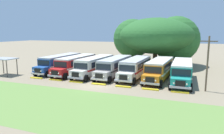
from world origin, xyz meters
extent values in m
plane|color=#84755B|center=(0.00, 0.00, 0.00)|extent=(220.00, 220.00, 0.00)
cube|color=olive|center=(0.00, -7.70, 0.00)|extent=(80.00, 10.56, 0.01)
cube|color=#23519E|center=(-10.26, 7.28, 1.55)|extent=(2.65, 9.24, 2.10)
cube|color=silver|center=(-10.26, 7.28, 1.38)|extent=(2.68, 9.26, 0.24)
cube|color=black|center=(-8.98, 7.56, 2.05)|extent=(0.17, 8.00, 0.80)
cube|color=black|center=(-11.52, 7.61, 2.05)|extent=(0.17, 8.00, 0.80)
cube|color=#B2B2B7|center=(-10.26, 7.28, 2.71)|extent=(2.57, 9.14, 0.22)
cube|color=#23519E|center=(-10.35, 1.99, 1.02)|extent=(2.22, 1.44, 1.05)
cube|color=black|center=(-10.36, 1.25, 1.05)|extent=(1.10, 0.12, 0.70)
cube|color=#B7B7BC|center=(-10.36, 1.21, 0.62)|extent=(2.40, 0.24, 0.24)
cube|color=black|center=(-10.34, 2.66, 2.05)|extent=(2.20, 0.10, 0.84)
cube|color=silver|center=(-10.18, 11.90, 1.45)|extent=(0.90, 0.07, 1.30)
sphere|color=#EAE5C6|center=(-9.66, 1.18, 1.05)|extent=(0.20, 0.20, 0.20)
sphere|color=#EAE5C6|center=(-11.06, 1.21, 1.05)|extent=(0.20, 0.20, 0.20)
cylinder|color=black|center=(-9.15, 2.07, 0.50)|extent=(0.30, 1.00, 1.00)
cylinder|color=black|center=(-11.55, 2.11, 0.50)|extent=(0.30, 1.00, 1.00)
cylinder|color=black|center=(-9.01, 10.26, 0.50)|extent=(0.30, 1.00, 1.00)
cylinder|color=black|center=(-11.41, 10.30, 0.50)|extent=(0.30, 1.00, 1.00)
cube|color=red|center=(-6.84, 6.82, 1.55)|extent=(2.62, 9.23, 2.10)
cube|color=white|center=(-6.84, 6.82, 1.38)|extent=(2.65, 9.25, 0.24)
cube|color=black|center=(-5.56, 7.10, 2.05)|extent=(0.15, 8.00, 0.80)
cube|color=black|center=(-8.10, 7.13, 2.05)|extent=(0.15, 8.00, 0.80)
cube|color=beige|center=(-6.84, 6.82, 2.71)|extent=(2.54, 9.13, 0.22)
cube|color=red|center=(-6.91, 1.52, 1.02)|extent=(2.22, 1.43, 1.05)
cube|color=black|center=(-6.92, 0.78, 1.05)|extent=(1.10, 0.11, 0.70)
cube|color=#B7B7BC|center=(-6.92, 0.74, 0.62)|extent=(2.40, 0.23, 0.24)
cube|color=black|center=(-6.90, 2.19, 2.05)|extent=(2.20, 0.09, 0.84)
cube|color=white|center=(-6.78, 11.44, 1.45)|extent=(0.90, 0.07, 1.30)
sphere|color=#EAE5C6|center=(-6.22, 0.72, 1.05)|extent=(0.20, 0.20, 0.20)
sphere|color=#EAE5C6|center=(-7.62, 0.74, 1.05)|extent=(0.20, 0.20, 0.20)
cylinder|color=black|center=(-5.71, 1.60, 0.50)|extent=(0.29, 1.00, 1.00)
cylinder|color=black|center=(-8.11, 1.63, 0.50)|extent=(0.29, 1.00, 1.00)
cylinder|color=black|center=(-5.60, 9.80, 0.50)|extent=(0.29, 1.00, 1.00)
cylinder|color=black|center=(-8.00, 9.83, 0.50)|extent=(0.29, 1.00, 1.00)
cube|color=silver|center=(-3.34, 6.76, 1.55)|extent=(2.74, 9.26, 2.10)
cube|color=red|center=(-3.34, 6.76, 1.38)|extent=(2.77, 9.28, 0.24)
cube|color=black|center=(-2.06, 7.03, 2.05)|extent=(0.25, 8.00, 0.80)
cube|color=black|center=(-4.60, 7.09, 2.05)|extent=(0.25, 8.00, 0.80)
cube|color=beige|center=(-3.34, 6.76, 2.71)|extent=(2.66, 9.16, 0.22)
cube|color=silver|center=(-3.48, 1.46, 1.02)|extent=(2.24, 1.46, 1.05)
cube|color=black|center=(-3.50, 0.72, 1.05)|extent=(1.10, 0.13, 0.70)
cube|color=#B7B7BC|center=(-3.50, 0.68, 0.62)|extent=(2.40, 0.26, 0.24)
cube|color=black|center=(-3.46, 2.13, 2.05)|extent=(2.20, 0.12, 0.84)
cube|color=red|center=(-3.22, 11.38, 1.45)|extent=(0.90, 0.08, 1.30)
sphere|color=#EAE5C6|center=(-2.80, 0.65, 1.05)|extent=(0.20, 0.20, 0.20)
sphere|color=#EAE5C6|center=(-4.20, 0.69, 1.05)|extent=(0.20, 0.20, 0.20)
cylinder|color=black|center=(-2.28, 1.53, 0.50)|extent=(0.31, 1.01, 1.00)
cylinder|color=black|center=(-4.68, 1.59, 0.50)|extent=(0.31, 1.01, 1.00)
cylinder|color=black|center=(-2.06, 9.73, 0.50)|extent=(0.31, 1.01, 1.00)
cylinder|color=black|center=(-4.46, 9.79, 0.50)|extent=(0.31, 1.01, 1.00)
cube|color=#9E9993|center=(-0.05, 7.18, 1.55)|extent=(2.64, 9.24, 2.10)
cube|color=#282828|center=(-0.05, 7.18, 1.38)|extent=(2.67, 9.26, 0.24)
cube|color=black|center=(1.22, 7.46, 2.05)|extent=(0.16, 8.00, 0.80)
cube|color=black|center=(-1.32, 7.50, 2.05)|extent=(0.16, 8.00, 0.80)
cube|color=#B2B2B7|center=(-0.05, 7.18, 2.71)|extent=(2.56, 9.14, 0.22)
cube|color=#9E9993|center=(-0.13, 1.88, 1.02)|extent=(2.22, 1.43, 1.05)
cube|color=black|center=(-0.14, 1.14, 1.05)|extent=(1.10, 0.12, 0.70)
cube|color=#B7B7BC|center=(-0.14, 1.10, 0.62)|extent=(2.40, 0.24, 0.24)
cube|color=black|center=(-0.12, 2.55, 2.05)|extent=(2.20, 0.09, 0.84)
cube|color=#282828|center=(0.02, 11.80, 1.45)|extent=(0.90, 0.07, 1.30)
sphere|color=#EAE5C6|center=(0.56, 1.08, 1.05)|extent=(0.20, 0.20, 0.20)
sphere|color=#EAE5C6|center=(-0.84, 1.10, 1.05)|extent=(0.20, 0.20, 0.20)
cylinder|color=black|center=(1.07, 1.96, 0.50)|extent=(0.30, 1.00, 1.00)
cylinder|color=black|center=(-1.33, 2.00, 0.50)|extent=(0.30, 1.00, 1.00)
cylinder|color=black|center=(1.20, 10.16, 0.50)|extent=(0.30, 1.00, 1.00)
cylinder|color=black|center=(-1.20, 10.20, 0.50)|extent=(0.30, 1.00, 1.00)
cube|color=silver|center=(3.23, 7.47, 1.55)|extent=(2.62, 9.23, 2.10)
cube|color=maroon|center=(3.23, 7.47, 1.38)|extent=(2.65, 9.25, 0.24)
cube|color=black|center=(4.50, 7.75, 2.05)|extent=(0.14, 8.00, 0.80)
cube|color=black|center=(1.96, 7.78, 2.05)|extent=(0.14, 8.00, 0.80)
cube|color=#B2B2B7|center=(3.23, 7.47, 2.71)|extent=(2.54, 9.13, 0.22)
cube|color=silver|center=(3.16, 2.17, 1.02)|extent=(2.22, 1.43, 1.05)
cube|color=black|center=(3.15, 1.43, 1.05)|extent=(1.10, 0.11, 0.70)
cube|color=#B7B7BC|center=(3.15, 1.39, 0.62)|extent=(2.40, 0.23, 0.24)
cube|color=black|center=(3.17, 2.84, 2.05)|extent=(2.20, 0.09, 0.84)
cube|color=maroon|center=(3.29, 12.09, 1.45)|extent=(0.90, 0.07, 1.30)
sphere|color=#EAE5C6|center=(3.85, 1.37, 1.05)|extent=(0.20, 0.20, 0.20)
sphere|color=#EAE5C6|center=(2.45, 1.38, 1.05)|extent=(0.20, 0.20, 0.20)
cylinder|color=black|center=(4.36, 2.25, 0.50)|extent=(0.29, 1.00, 1.00)
cylinder|color=black|center=(1.96, 2.28, 0.50)|extent=(0.29, 1.00, 1.00)
cylinder|color=black|center=(4.47, 10.45, 0.50)|extent=(0.29, 1.00, 1.00)
cylinder|color=black|center=(2.07, 10.48, 0.50)|extent=(0.29, 1.00, 1.00)
cube|color=orange|center=(6.86, 7.36, 1.55)|extent=(2.90, 9.30, 2.10)
cube|color=white|center=(6.86, 7.36, 1.38)|extent=(2.93, 9.32, 0.24)
cube|color=black|center=(8.14, 7.60, 2.05)|extent=(0.39, 7.99, 0.80)
cube|color=black|center=(5.60, 7.71, 2.05)|extent=(0.39, 7.99, 0.80)
cube|color=beige|center=(6.86, 7.36, 2.71)|extent=(2.81, 9.20, 0.22)
cube|color=orange|center=(6.63, 2.06, 1.02)|extent=(2.26, 1.49, 1.05)
cube|color=black|center=(6.59, 1.32, 1.05)|extent=(1.10, 0.15, 0.70)
cube|color=#B7B7BC|center=(6.59, 1.28, 0.62)|extent=(2.41, 0.30, 0.24)
cube|color=black|center=(6.66, 2.73, 2.05)|extent=(2.20, 0.16, 0.84)
cube|color=white|center=(7.06, 11.97, 1.45)|extent=(0.90, 0.10, 1.30)
sphere|color=#EAE5C6|center=(7.29, 1.24, 1.05)|extent=(0.20, 0.20, 0.20)
sphere|color=#EAE5C6|center=(5.89, 1.30, 1.05)|extent=(0.20, 0.20, 0.20)
cylinder|color=black|center=(7.83, 2.11, 0.50)|extent=(0.32, 1.01, 1.00)
cylinder|color=black|center=(5.43, 2.21, 0.50)|extent=(0.32, 1.01, 1.00)
cylinder|color=black|center=(8.19, 10.30, 0.50)|extent=(0.32, 1.01, 1.00)
cylinder|color=black|center=(5.79, 10.41, 0.50)|extent=(0.32, 1.01, 1.00)
cube|color=teal|center=(9.98, 6.81, 1.55)|extent=(2.77, 9.27, 2.10)
cube|color=white|center=(9.98, 6.81, 1.38)|extent=(2.80, 9.29, 0.24)
cube|color=black|center=(11.24, 7.15, 2.05)|extent=(0.28, 8.00, 0.80)
cube|color=black|center=(8.70, 7.08, 2.05)|extent=(0.28, 8.00, 0.80)
cube|color=silver|center=(9.98, 6.81, 2.71)|extent=(2.69, 9.17, 0.22)
cube|color=teal|center=(10.14, 1.52, 1.02)|extent=(2.24, 1.46, 1.05)
cube|color=black|center=(10.16, 0.78, 1.05)|extent=(1.10, 0.13, 0.70)
cube|color=#B7B7BC|center=(10.16, 0.74, 0.62)|extent=(2.40, 0.27, 0.24)
cube|color=black|center=(10.12, 2.19, 2.05)|extent=(2.20, 0.13, 0.84)
cube|color=white|center=(9.84, 11.43, 1.45)|extent=(0.90, 0.09, 1.30)
sphere|color=#EAE5C6|center=(10.86, 0.75, 1.05)|extent=(0.20, 0.20, 0.20)
sphere|color=#EAE5C6|center=(9.46, 0.71, 1.05)|extent=(0.20, 0.20, 0.20)
cylinder|color=black|center=(11.33, 1.65, 0.50)|extent=(0.31, 1.01, 1.00)
cylinder|color=black|center=(8.94, 1.58, 0.50)|extent=(0.31, 1.01, 1.00)
cylinder|color=black|center=(11.09, 9.85, 0.50)|extent=(0.31, 1.01, 1.00)
cylinder|color=black|center=(8.69, 9.78, 0.50)|extent=(0.31, 1.01, 1.00)
cube|color=yellow|center=(-10.18, 0.72, 0.07)|extent=(2.00, 0.36, 0.15)
cube|color=yellow|center=(-6.79, 0.72, 0.07)|extent=(2.00, 0.36, 0.15)
cube|color=yellow|center=(-3.39, 0.72, 0.07)|extent=(2.00, 0.36, 0.15)
cube|color=yellow|center=(0.00, 0.72, 0.07)|extent=(2.00, 0.36, 0.15)
cube|color=yellow|center=(3.39, 0.72, 0.07)|extent=(2.00, 0.36, 0.15)
cube|color=yellow|center=(6.79, 0.72, 0.07)|extent=(2.00, 0.36, 0.15)
cube|color=yellow|center=(10.18, 0.72, 0.07)|extent=(2.00, 0.36, 0.15)
cylinder|color=brown|center=(3.94, 19.71, 1.66)|extent=(0.91, 0.91, 3.32)
ellipsoid|color=#286028|center=(3.94, 19.71, 6.02)|extent=(15.12, 16.19, 7.18)
sphere|color=#286028|center=(7.74, 21.31, 5.26)|extent=(9.41, 9.41, 9.41)
sphere|color=#286028|center=(-0.49, 18.34, 5.46)|extent=(7.88, 7.88, 7.88)
sphere|color=#286028|center=(3.94, 23.27, 6.39)|extent=(7.02, 7.02, 7.02)
cylinder|color=brown|center=(12.89, 2.49, 3.20)|extent=(0.20, 0.20, 6.40)
cube|color=brown|center=(12.89, 2.49, 5.80)|extent=(1.80, 0.12, 0.12)
cylinder|color=brown|center=(-14.99, -0.10, 1.30)|extent=(0.14, 0.14, 2.60)
cylinder|color=brown|center=(-14.99, 1.90, 1.30)|extent=(0.14, 0.14, 2.60)
cylinder|color=brown|center=(-17.99, 1.90, 1.30)|extent=(0.14, 0.14, 2.60)
cube|color=#9EA3A8|center=(-16.49, 0.90, 2.66)|extent=(3.60, 2.60, 0.12)
camera|label=1|loc=(11.43, -23.60, 6.87)|focal=33.80mm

